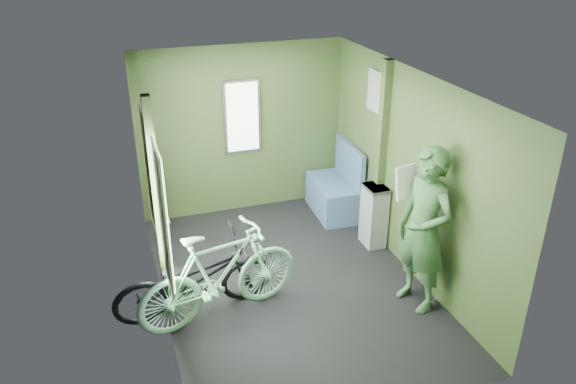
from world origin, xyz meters
name	(u,v)px	position (x,y,z in m)	size (l,w,h in m)	color
room	(286,165)	(-0.04, 0.04, 1.44)	(4.00, 4.02, 2.31)	black
bicycle_black	(198,314)	(-1.09, -0.20, 0.00)	(0.58, 1.66, 0.87)	black
bicycle_mint	(222,317)	(-0.86, -0.33, 0.00)	(0.49, 1.72, 1.04)	#8FE1B0
passenger	(424,230)	(1.15, -0.75, 0.88)	(0.57, 0.73, 1.76)	#345E33
waste_box	(374,216)	(1.26, 0.50, 0.40)	(0.23, 0.33, 0.80)	gray
bench_seat	(335,193)	(1.15, 1.45, 0.29)	(0.56, 0.96, 0.98)	navy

